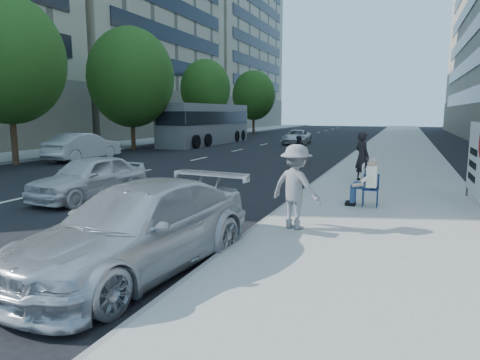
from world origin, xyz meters
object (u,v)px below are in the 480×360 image
at_px(white_sedan_far, 297,137).
at_px(bus, 207,124).
at_px(pedestrian_woman, 362,157).
at_px(jogger, 296,187).
at_px(seated_protester, 367,179).
at_px(parked_sedan, 139,228).
at_px(white_sedan_near, 90,177).
at_px(protest_banner, 477,159).
at_px(motorcycle, 299,151).
at_px(white_sedan_mid, 83,147).

height_order(white_sedan_far, bus, bus).
xyz_separation_m(pedestrian_woman, bus, (-14.12, 16.70, 0.60)).
xyz_separation_m(jogger, pedestrian_woman, (0.69, 7.19, -0.01)).
bearing_deg(jogger, seated_protester, -93.13).
relative_size(parked_sedan, white_sedan_near, 1.26).
distance_m(jogger, bus, 27.41).
distance_m(protest_banner, motorcycle, 11.63).
bearing_deg(white_sedan_far, bus, -163.76).
height_order(pedestrian_woman, white_sedan_near, pedestrian_woman).
bearing_deg(pedestrian_woman, seated_protester, 140.39).
relative_size(protest_banner, white_sedan_mid, 0.67).
xyz_separation_m(seated_protester, white_sedan_mid, (-15.69, 7.32, -0.12)).
distance_m(seated_protester, parked_sedan, 6.57).
distance_m(jogger, white_sedan_near, 6.97).
bearing_deg(jogger, motorcycle, -56.96).
bearing_deg(seated_protester, bus, 124.81).
bearing_deg(seated_protester, jogger, -113.28).
bearing_deg(white_sedan_mid, protest_banner, 162.47).
bearing_deg(parked_sedan, jogger, 63.53).
distance_m(white_sedan_near, white_sedan_mid, 11.50).
distance_m(jogger, white_sedan_mid, 17.68).
bearing_deg(parked_sedan, pedestrian_woman, 82.35).
relative_size(seated_protester, white_sedan_far, 0.31).
bearing_deg(bus, seated_protester, -53.88).
bearing_deg(white_sedan_near, bus, 112.43).
relative_size(white_sedan_near, white_sedan_far, 0.91).
distance_m(seated_protester, jogger, 3.08).
distance_m(white_sedan_mid, white_sedan_far, 18.26).
bearing_deg(pedestrian_woman, white_sedan_far, -26.49).
height_order(seated_protester, pedestrian_woman, pedestrian_woman).
bearing_deg(motorcycle, white_sedan_mid, -158.76).
bearing_deg(seated_protester, white_sedan_near, -171.24).
distance_m(protest_banner, white_sedan_far, 24.88).
xyz_separation_m(jogger, motorcycle, (-3.02, 13.17, -0.41)).
relative_size(pedestrian_woman, white_sedan_mid, 0.39).
bearing_deg(pedestrian_woman, protest_banner, 177.04).
bearing_deg(seated_protester, pedestrian_woman, 96.89).
bearing_deg(white_sedan_near, seated_protester, 14.58).
bearing_deg(pedestrian_woman, white_sedan_mid, 32.47).
relative_size(white_sedan_near, white_sedan_mid, 0.85).
relative_size(jogger, protest_banner, 0.59).
xyz_separation_m(parked_sedan, white_sedan_near, (-4.84, 4.53, -0.05)).
distance_m(white_sedan_mid, bus, 13.81).
relative_size(jogger, white_sedan_far, 0.42).
distance_m(motorcycle, bus, 14.97).
relative_size(seated_protester, white_sedan_near, 0.34).
height_order(pedestrian_woman, bus, bus).
height_order(seated_protester, white_sedan_near, seated_protester).
relative_size(seated_protester, bus, 0.11).
bearing_deg(white_sedan_mid, motorcycle, -163.74).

